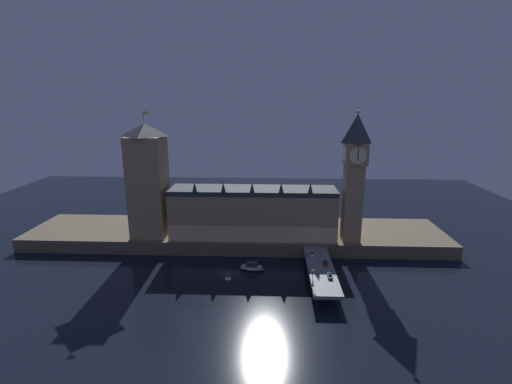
# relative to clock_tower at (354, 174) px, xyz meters

# --- Properties ---
(ground_plane) EXTENTS (400.00, 400.00, 0.00)m
(ground_plane) POSITION_rel_clock_tower_xyz_m (-58.21, -25.82, -40.19)
(ground_plane) COLOR black
(embankment) EXTENTS (220.00, 42.00, 6.79)m
(embankment) POSITION_rel_clock_tower_xyz_m (-58.21, 13.18, -36.79)
(embankment) COLOR brown
(embankment) RESTS_ON ground_plane
(parliament_hall) EXTENTS (82.94, 19.38, 29.76)m
(parliament_hall) POSITION_rel_clock_tower_xyz_m (-48.56, 4.20, -21.04)
(parliament_hall) COLOR #9E845B
(parliament_hall) RESTS_ON embankment
(clock_tower) EXTENTS (10.69, 10.80, 63.17)m
(clock_tower) POSITION_rel_clock_tower_xyz_m (0.00, 0.00, 0.00)
(clock_tower) COLOR #9E845B
(clock_tower) RESTS_ON embankment
(victoria_tower) EXTENTS (17.52, 17.52, 62.62)m
(victoria_tower) POSITION_rel_clock_tower_xyz_m (-101.39, 4.27, -4.97)
(victoria_tower) COLOR #9E845B
(victoria_tower) RESTS_ON embankment
(bridge) EXTENTS (10.97, 46.00, 5.99)m
(bridge) POSITION_rel_clock_tower_xyz_m (-18.15, -30.82, -36.21)
(bridge) COLOR slate
(bridge) RESTS_ON ground_plane
(car_northbound_lead) EXTENTS (1.93, 4.63, 1.36)m
(car_northbound_lead) POSITION_rel_clock_tower_xyz_m (-20.56, -18.10, -33.56)
(car_northbound_lead) COLOR white
(car_northbound_lead) RESTS_ON bridge
(car_southbound_lead) EXTENTS (1.95, 4.70, 1.43)m
(car_southbound_lead) POSITION_rel_clock_tower_xyz_m (-15.73, -39.25, -33.53)
(car_southbound_lead) COLOR #235633
(car_southbound_lead) RESTS_ON bridge
(car_southbound_trail) EXTENTS (1.86, 4.74, 1.35)m
(car_southbound_trail) POSITION_rel_clock_tower_xyz_m (-15.73, -27.27, -33.57)
(car_southbound_trail) COLOR red
(car_southbound_trail) RESTS_ON bridge
(pedestrian_near_rail) EXTENTS (0.38, 0.38, 1.59)m
(pedestrian_near_rail) POSITION_rel_clock_tower_xyz_m (-22.97, -45.09, -33.37)
(pedestrian_near_rail) COLOR black
(pedestrian_near_rail) RESTS_ON bridge
(pedestrian_far_rail) EXTENTS (0.38, 0.38, 1.65)m
(pedestrian_far_rail) POSITION_rel_clock_tower_xyz_m (-22.97, -18.09, -33.33)
(pedestrian_far_rail) COLOR black
(pedestrian_far_rail) RESTS_ON bridge
(street_lamp_near) EXTENTS (1.34, 0.60, 6.53)m
(street_lamp_near) POSITION_rel_clock_tower_xyz_m (-23.37, -45.54, -30.11)
(street_lamp_near) COLOR #2D3333
(street_lamp_near) RESTS_ON bridge
(boat_upstream) EXTENTS (11.00, 5.45, 3.89)m
(boat_upstream) POSITION_rel_clock_tower_xyz_m (-47.90, -22.00, -38.77)
(boat_upstream) COLOR #B2A893
(boat_upstream) RESTS_ON ground_plane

